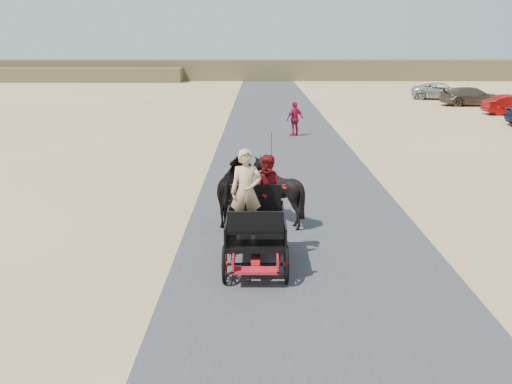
{
  "coord_description": "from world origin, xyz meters",
  "views": [
    {
      "loc": [
        -1.13,
        -9.4,
        4.69
      ],
      "look_at": [
        -1.19,
        3.66,
        1.2
      ],
      "focal_mm": 40.0,
      "sensor_mm": 36.0,
      "label": 1
    }
  ],
  "objects_px": {
    "pedestrian": "(295,119)",
    "car_d": "(441,91)",
    "carriage": "(256,249)",
    "horse_left": "(235,191)",
    "horse_right": "(277,191)",
    "car_c": "(472,96)"
  },
  "relations": [
    {
      "from": "horse_left",
      "to": "carriage",
      "type": "bearing_deg",
      "value": 100.39
    },
    {
      "from": "horse_left",
      "to": "horse_right",
      "type": "xyz_separation_m",
      "value": [
        1.1,
        0.0,
        0.0
      ]
    },
    {
      "from": "horse_left",
      "to": "car_d",
      "type": "relative_size",
      "value": 0.42
    },
    {
      "from": "pedestrian",
      "to": "car_c",
      "type": "xyz_separation_m",
      "value": [
        13.94,
        13.84,
        -0.19
      ]
    },
    {
      "from": "horse_left",
      "to": "car_c",
      "type": "bearing_deg",
      "value": -120.34
    },
    {
      "from": "horse_left",
      "to": "horse_right",
      "type": "bearing_deg",
      "value": -180.0
    },
    {
      "from": "horse_right",
      "to": "pedestrian",
      "type": "height_order",
      "value": "pedestrian"
    },
    {
      "from": "pedestrian",
      "to": "car_c",
      "type": "relative_size",
      "value": 0.37
    },
    {
      "from": "pedestrian",
      "to": "car_d",
      "type": "relative_size",
      "value": 0.36
    },
    {
      "from": "car_c",
      "to": "pedestrian",
      "type": "bearing_deg",
      "value": 134.15
    },
    {
      "from": "horse_left",
      "to": "pedestrian",
      "type": "xyz_separation_m",
      "value": [
        2.43,
        14.15,
        0.02
      ]
    },
    {
      "from": "car_d",
      "to": "horse_left",
      "type": "bearing_deg",
      "value": 167.09
    },
    {
      "from": "car_d",
      "to": "pedestrian",
      "type": "bearing_deg",
      "value": 157.26
    },
    {
      "from": "carriage",
      "to": "car_c",
      "type": "xyz_separation_m",
      "value": [
        15.83,
        30.98,
        0.31
      ]
    },
    {
      "from": "pedestrian",
      "to": "car_c",
      "type": "height_order",
      "value": "pedestrian"
    },
    {
      "from": "pedestrian",
      "to": "car_c",
      "type": "distance_m",
      "value": 19.64
    },
    {
      "from": "carriage",
      "to": "horse_left",
      "type": "distance_m",
      "value": 3.09
    },
    {
      "from": "carriage",
      "to": "car_c",
      "type": "height_order",
      "value": "car_c"
    },
    {
      "from": "horse_right",
      "to": "pedestrian",
      "type": "distance_m",
      "value": 14.21
    },
    {
      "from": "pedestrian",
      "to": "car_d",
      "type": "bearing_deg",
      "value": -161.81
    },
    {
      "from": "carriage",
      "to": "car_d",
      "type": "relative_size",
      "value": 0.5
    },
    {
      "from": "pedestrian",
      "to": "carriage",
      "type": "bearing_deg",
      "value": 47.21
    }
  ]
}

